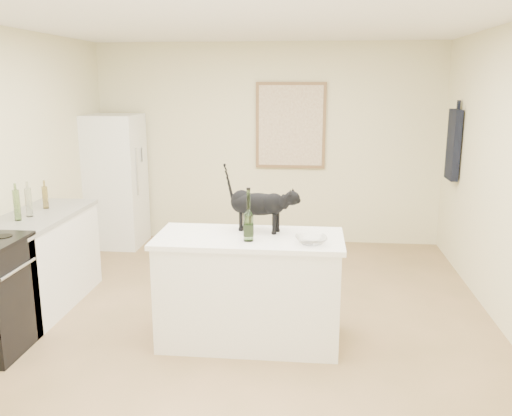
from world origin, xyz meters
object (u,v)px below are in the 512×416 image
Objects in this scene: fridge at (115,181)px; black_cat at (258,207)px; wine_bottle at (248,218)px; glass_bowl at (311,240)px.

fridge is 3.20m from black_cat.
fridge reaches higher than wine_bottle.
fridge is at bearing 127.55° from wine_bottle.
wine_bottle is at bearing -83.11° from black_cat.
fridge is at bearing 133.11° from glass_bowl.
fridge reaches higher than black_cat.
fridge is at bearing 147.09° from black_cat.
fridge reaches higher than glass_bowl.
fridge is 4.63× the size of wine_bottle.
glass_bowl is (0.44, -0.33, -0.17)m from black_cat.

